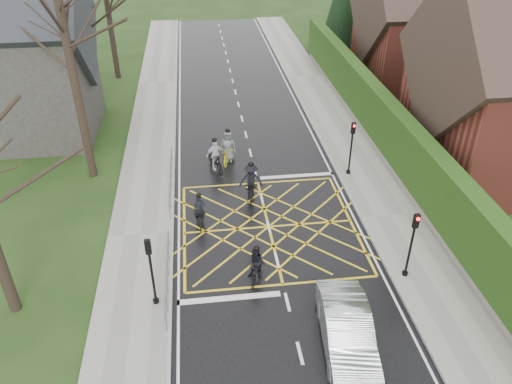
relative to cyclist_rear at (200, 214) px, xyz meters
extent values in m
plane|color=black|center=(3.22, -0.67, -0.55)|extent=(120.00, 120.00, 0.00)
cube|color=black|center=(3.22, -0.67, -0.55)|extent=(9.00, 80.00, 0.01)
cube|color=gray|center=(9.22, -0.67, -0.48)|extent=(3.00, 80.00, 0.15)
cube|color=gray|center=(-2.78, -0.67, -0.48)|extent=(3.00, 80.00, 0.15)
cube|color=slate|center=(10.97, 5.33, -0.20)|extent=(0.50, 38.00, 0.70)
cube|color=#1B390F|center=(10.97, 5.33, 1.55)|extent=(0.90, 38.00, 2.80)
cube|color=maroon|center=(17.97, 17.33, 2.45)|extent=(9.00, 8.00, 6.00)
cube|color=#352720|center=(17.97, 17.33, 5.35)|extent=(9.80, 8.80, 8.80)
cylinder|color=black|center=(13.97, 25.33, 0.05)|extent=(0.50, 0.50, 1.20)
cube|color=#2D2B28|center=(-10.28, 11.33, 2.95)|extent=(8.00, 7.00, 7.00)
cube|color=#26282D|center=(-10.28, 11.33, 6.35)|extent=(8.80, 7.80, 7.80)
cylinder|color=black|center=(-5.78, 5.33, 4.95)|extent=(0.44, 0.44, 11.00)
cylinder|color=black|center=(-6.78, 13.33, 5.45)|extent=(0.44, 0.44, 12.00)
cylinder|color=black|center=(-6.08, 21.33, 4.45)|extent=(0.44, 0.44, 10.00)
cylinder|color=slate|center=(-1.43, -4.17, 0.45)|extent=(0.05, 5.00, 0.05)
cylinder|color=slate|center=(-1.43, -4.17, 0.00)|extent=(0.04, 5.00, 0.04)
cylinder|color=slate|center=(-1.43, -6.67, -0.05)|extent=(0.04, 0.04, 1.00)
cylinder|color=slate|center=(-1.43, -1.67, -0.05)|extent=(0.04, 0.04, 1.00)
cylinder|color=slate|center=(-1.43, 3.33, 0.45)|extent=(0.05, 6.00, 0.05)
cylinder|color=slate|center=(-1.43, 3.33, 0.00)|extent=(0.04, 6.00, 0.04)
cylinder|color=slate|center=(-1.43, 0.33, -0.05)|extent=(0.04, 0.04, 1.00)
cylinder|color=slate|center=(-1.43, 6.33, -0.05)|extent=(0.04, 0.04, 1.00)
cylinder|color=black|center=(8.32, 3.53, 0.95)|extent=(0.10, 0.10, 3.00)
cylinder|color=black|center=(8.32, 3.53, -0.40)|extent=(0.24, 0.24, 0.30)
cube|color=black|center=(8.32, 3.53, 2.35)|extent=(0.22, 0.16, 0.62)
sphere|color=#FF0C0C|center=(8.32, 3.41, 2.53)|extent=(0.14, 0.14, 0.14)
cylinder|color=black|center=(8.32, -4.87, 0.95)|extent=(0.10, 0.10, 3.00)
cylinder|color=black|center=(8.32, -4.87, -0.40)|extent=(0.24, 0.24, 0.30)
cube|color=black|center=(8.32, -4.87, 2.35)|extent=(0.22, 0.16, 0.62)
sphere|color=#FF0C0C|center=(8.32, -4.99, 2.53)|extent=(0.14, 0.14, 0.14)
cylinder|color=black|center=(-1.88, -5.17, 0.95)|extent=(0.10, 0.10, 3.00)
cylinder|color=black|center=(-1.88, -5.17, -0.40)|extent=(0.24, 0.24, 0.30)
cube|color=black|center=(-1.88, -5.17, 2.35)|extent=(0.22, 0.16, 0.62)
sphere|color=#FF0C0C|center=(-1.88, -5.05, 2.53)|extent=(0.14, 0.14, 0.14)
imported|color=black|center=(0.00, -0.03, -0.09)|extent=(0.64, 1.76, 0.92)
imported|color=black|center=(0.00, 0.07, 0.23)|extent=(0.58, 0.39, 1.56)
sphere|color=black|center=(0.00, 0.07, 1.03)|extent=(0.25, 0.25, 0.25)
imported|color=black|center=(2.20, -4.22, -0.05)|extent=(1.07, 1.74, 1.01)
imported|color=black|center=(2.20, -4.12, 0.22)|extent=(0.92, 0.82, 1.55)
sphere|color=black|center=(2.20, -4.12, 1.01)|extent=(0.24, 0.24, 0.24)
imported|color=black|center=(2.70, 2.01, 0.00)|extent=(0.99, 2.18, 1.11)
imported|color=black|center=(2.70, 2.11, 0.39)|extent=(1.29, 0.84, 1.88)
sphere|color=black|center=(2.70, 2.11, 1.35)|extent=(0.30, 0.30, 0.30)
imported|color=black|center=(1.04, 5.05, 0.04)|extent=(1.23, 2.06, 1.19)
imported|color=silver|center=(1.04, 5.15, 0.36)|extent=(1.16, 0.80, 1.83)
sphere|color=black|center=(1.04, 5.15, 1.30)|extent=(0.29, 0.29, 0.29)
imported|color=gold|center=(1.84, 5.98, 0.00)|extent=(1.30, 2.24, 1.11)
imported|color=#5B5F63|center=(1.84, 6.08, 0.39)|extent=(1.05, 0.84, 1.89)
sphere|color=black|center=(1.84, 6.08, 1.35)|extent=(0.30, 0.30, 0.30)
imported|color=silver|center=(4.87, -8.06, 0.21)|extent=(2.08, 4.79, 1.53)
camera|label=1|loc=(0.22, -19.57, 13.68)|focal=35.00mm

